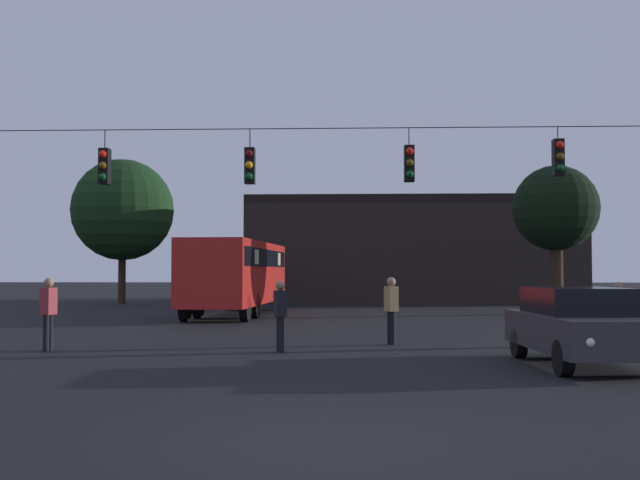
% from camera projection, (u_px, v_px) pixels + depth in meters
% --- Properties ---
extents(ground_plane, '(168.00, 168.00, 0.00)m').
position_uv_depth(ground_plane, '(343.00, 314.00, 32.69)').
color(ground_plane, black).
rests_on(ground_plane, ground).
extents(overhead_signal_span, '(19.33, 0.44, 6.18)m').
position_uv_depth(overhead_signal_span, '(336.00, 205.00, 20.06)').
color(overhead_signal_span, black).
rests_on(overhead_signal_span, ground).
extents(city_bus, '(3.03, 11.11, 3.00)m').
position_uv_depth(city_bus, '(238.00, 270.00, 31.87)').
color(city_bus, '#B21E19').
rests_on(city_bus, ground).
extents(car_near_right, '(2.03, 4.41, 1.52)m').
position_uv_depth(car_near_right, '(579.00, 325.00, 14.89)').
color(car_near_right, '#2D2D33').
rests_on(car_near_right, ground).
extents(pedestrian_crossing_left, '(0.31, 0.40, 1.68)m').
position_uv_depth(pedestrian_crossing_left, '(48.00, 309.00, 17.71)').
color(pedestrian_crossing_left, black).
rests_on(pedestrian_crossing_left, ground).
extents(pedestrian_crossing_center, '(0.34, 0.42, 1.62)m').
position_uv_depth(pedestrian_crossing_center, '(280.00, 312.00, 17.40)').
color(pedestrian_crossing_center, black).
rests_on(pedestrian_crossing_center, ground).
extents(pedestrian_crossing_right, '(0.36, 0.42, 1.68)m').
position_uv_depth(pedestrian_crossing_right, '(391.00, 307.00, 19.13)').
color(pedestrian_crossing_right, black).
rests_on(pedestrian_crossing_right, ground).
extents(pedestrian_near_bus, '(0.28, 0.38, 1.57)m').
position_uv_depth(pedestrian_near_bus, '(619.00, 310.00, 19.08)').
color(pedestrian_near_bus, black).
rests_on(pedestrian_near_bus, ground).
extents(corner_building, '(18.59, 10.67, 5.97)m').
position_uv_depth(corner_building, '(408.00, 252.00, 46.35)').
color(corner_building, black).
rests_on(corner_building, ground).
extents(tree_left_silhouette, '(5.66, 5.66, 8.06)m').
position_uv_depth(tree_left_silhouette, '(123.00, 210.00, 42.81)').
color(tree_left_silhouette, '#2D2116').
rests_on(tree_left_silhouette, ground).
extents(tree_behind_building, '(3.62, 3.62, 6.30)m').
position_uv_depth(tree_behind_building, '(556.00, 209.00, 32.43)').
color(tree_behind_building, '#2D2116').
rests_on(tree_behind_building, ground).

